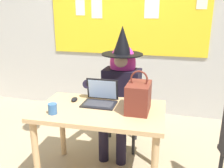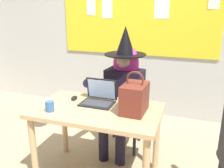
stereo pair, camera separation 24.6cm
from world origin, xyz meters
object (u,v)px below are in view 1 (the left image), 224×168
person_costumed (120,85)px  coffee_mug (53,109)px  laptop (100,98)px  chair_at_desk (122,105)px  desk_main (100,119)px  handbag (138,97)px  computer_mouse (74,99)px

person_costumed → coffee_mug: 0.91m
laptop → coffee_mug: bearing=-134.4°
chair_at_desk → laptop: laptop is taller
person_costumed → coffee_mug: size_ratio=15.27×
desk_main → handbag: 0.42m
coffee_mug → handbag: bearing=19.7°
person_costumed → coffee_mug: bearing=-25.9°
person_costumed → laptop: (-0.10, -0.45, -0.00)m
computer_mouse → handbag: 0.67m
chair_at_desk → computer_mouse: 0.73m
chair_at_desk → handbag: size_ratio=2.37×
desk_main → handbag: size_ratio=3.19×
chair_at_desk → laptop: size_ratio=2.76×
coffee_mug → chair_at_desk: bearing=65.3°
person_costumed → laptop: size_ratio=4.47×
chair_at_desk → person_costumed: 0.32m
laptop → handbag: size_ratio=0.86×
desk_main → computer_mouse: (-0.31, 0.13, 0.12)m
laptop → handbag: handbag is taller
chair_at_desk → person_costumed: size_ratio=0.62×
computer_mouse → chair_at_desk: bearing=49.1°
laptop → desk_main: bearing=-74.0°
computer_mouse → desk_main: bearing=-31.4°
chair_at_desk → coffee_mug: size_ratio=9.43×
coffee_mug → computer_mouse: bearing=80.5°
handbag → coffee_mug: size_ratio=3.98×
laptop → coffee_mug: laptop is taller
desk_main → coffee_mug: (-0.37, -0.21, 0.15)m
person_costumed → handbag: size_ratio=3.84×
desk_main → laptop: (-0.04, 0.14, 0.16)m
chair_at_desk → coffee_mug: chair_at_desk is taller
laptop → coffee_mug: 0.48m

